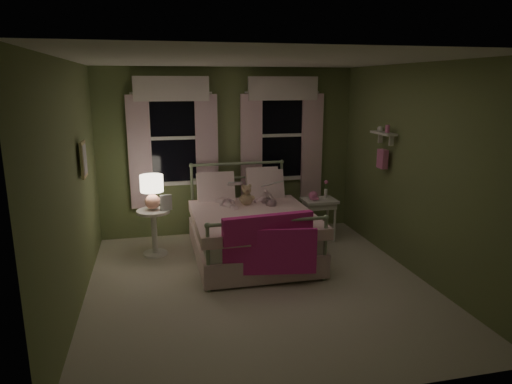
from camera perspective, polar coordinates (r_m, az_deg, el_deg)
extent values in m
plane|color=beige|center=(5.59, 0.37, -11.53)|extent=(4.20, 4.20, 0.00)
plane|color=white|center=(5.07, 0.41, 16.17)|extent=(4.20, 4.20, 0.00)
plane|color=olive|center=(7.20, -3.45, 4.98)|extent=(4.00, 0.00, 4.00)
plane|color=olive|center=(3.24, 8.96, -5.84)|extent=(4.00, 0.00, 4.00)
plane|color=olive|center=(5.11, -22.00, 0.49)|extent=(0.00, 4.20, 4.20)
plane|color=olive|center=(5.95, 19.50, 2.42)|extent=(0.00, 4.20, 4.20)
cube|color=white|center=(6.30, -0.65, -4.47)|extent=(1.44, 1.94, 0.26)
cube|color=white|center=(6.38, -0.64, -6.52)|extent=(1.54, 2.02, 0.30)
cube|color=white|center=(6.11, -0.35, -3.29)|extent=(1.58, 1.75, 0.14)
cylinder|color=#9EB793|center=(6.24, -6.88, -5.92)|extent=(0.04, 1.90, 0.04)
cylinder|color=#9EB793|center=(6.51, 5.32, -5.04)|extent=(0.04, 1.90, 0.04)
cylinder|color=#9EB793|center=(7.08, -7.95, -1.27)|extent=(0.04, 0.04, 1.15)
cylinder|color=#9EB793|center=(7.33, 3.17, -0.65)|extent=(0.04, 0.04, 1.15)
sphere|color=#9EB793|center=(6.96, -8.10, 3.31)|extent=(0.07, 0.07, 0.07)
sphere|color=#9EB793|center=(7.21, 3.23, 3.78)|extent=(0.07, 0.07, 0.07)
cylinder|color=#9EB793|center=(7.05, -2.33, 3.57)|extent=(1.42, 0.04, 0.04)
cylinder|color=#9EB793|center=(7.09, -2.32, 1.82)|extent=(1.38, 0.03, 0.03)
cylinder|color=#9EB793|center=(5.30, -6.00, -8.33)|extent=(0.04, 0.04, 0.80)
cylinder|color=#9EB793|center=(5.63, 8.62, -7.09)|extent=(0.04, 0.04, 0.80)
sphere|color=#9EB793|center=(5.16, -6.11, -4.21)|extent=(0.07, 0.07, 0.07)
sphere|color=#9EB793|center=(5.50, 8.76, -3.18)|extent=(0.07, 0.07, 0.07)
cylinder|color=#9EB793|center=(5.29, 1.57, -3.71)|extent=(1.42, 0.04, 0.04)
cube|color=white|center=(6.80, -5.04, 0.15)|extent=(0.55, 0.32, 0.57)
cube|color=white|center=(6.94, 1.19, 0.47)|extent=(0.55, 0.32, 0.57)
cube|color=white|center=(6.91, 0.79, 1.10)|extent=(0.48, 0.30, 0.51)
cube|color=#E12C8F|center=(5.31, 1.56, -4.54)|extent=(1.10, 0.22, 0.32)
cube|color=#EB2E9E|center=(5.34, 1.73, -7.52)|extent=(1.09, 0.22, 0.55)
imported|color=#F7D1DD|center=(6.54, -3.90, 1.10)|extent=(0.32, 0.24, 0.79)
imported|color=#F7D1DD|center=(6.65, 0.88, 1.00)|extent=(0.38, 0.31, 0.71)
imported|color=beige|center=(6.30, -3.54, 0.61)|extent=(0.21, 0.13, 0.26)
imported|color=beige|center=(6.42, 1.41, 0.49)|extent=(0.23, 0.19, 0.26)
sphere|color=tan|center=(6.49, -1.22, -0.90)|extent=(0.18, 0.18, 0.18)
sphere|color=tan|center=(6.44, -1.19, 0.26)|extent=(0.13, 0.13, 0.13)
sphere|color=tan|center=(6.42, -1.58, 0.72)|extent=(0.05, 0.05, 0.05)
sphere|color=tan|center=(6.44, -0.80, 0.76)|extent=(0.05, 0.05, 0.05)
sphere|color=tan|center=(6.44, -1.86, -0.83)|extent=(0.07, 0.07, 0.07)
sphere|color=tan|center=(6.47, -0.47, -0.76)|extent=(0.07, 0.07, 0.07)
sphere|color=#8C6B51|center=(6.39, -1.09, 0.11)|extent=(0.04, 0.04, 0.04)
cylinder|color=white|center=(6.47, -12.73, -2.39)|extent=(0.46, 0.46, 0.04)
cylinder|color=white|center=(6.56, -12.59, -5.00)|extent=(0.08, 0.08, 0.60)
cylinder|color=white|center=(6.66, -12.46, -7.49)|extent=(0.34, 0.34, 0.03)
sphere|color=#FFAD96|center=(6.43, -12.80, -1.19)|extent=(0.21, 0.21, 0.21)
cylinder|color=pink|center=(6.40, -12.85, -0.15)|extent=(0.03, 0.03, 0.13)
cylinder|color=#FFEAC6|center=(6.37, -12.92, 1.07)|extent=(0.31, 0.31, 0.23)
imported|color=beige|center=(6.39, -11.85, -2.29)|extent=(0.20, 0.25, 0.02)
cube|color=white|center=(6.96, 7.92, -1.06)|extent=(0.50, 0.40, 0.04)
cube|color=white|center=(6.98, 7.90, -1.62)|extent=(0.44, 0.34, 0.08)
cylinder|color=white|center=(6.85, 6.70, -4.06)|extent=(0.04, 0.04, 0.60)
cylinder|color=white|center=(6.99, 9.81, -3.81)|extent=(0.04, 0.04, 0.60)
cylinder|color=white|center=(7.12, 5.90, -3.35)|extent=(0.04, 0.04, 0.60)
cylinder|color=white|center=(7.25, 8.90, -3.13)|extent=(0.04, 0.04, 0.60)
sphere|color=pink|center=(6.91, 7.16, -0.47)|extent=(0.14, 0.14, 0.14)
cube|color=pink|center=(6.83, 7.42, -0.81)|extent=(0.11, 0.06, 0.04)
cylinder|color=white|center=(7.03, 8.72, -0.19)|extent=(0.05, 0.05, 0.14)
cylinder|color=#4C7F3F|center=(7.00, 8.75, 0.68)|extent=(0.01, 0.01, 0.12)
sphere|color=pink|center=(6.99, 8.77, 1.24)|extent=(0.06, 0.06, 0.06)
cube|color=black|center=(7.07, -10.31, 6.67)|extent=(0.76, 0.02, 1.35)
cube|color=white|center=(7.00, -10.55, 12.34)|extent=(0.84, 0.05, 0.06)
cube|color=white|center=(7.16, -10.07, 1.08)|extent=(0.84, 0.05, 0.06)
cube|color=white|center=(7.04, -13.58, 6.48)|extent=(0.06, 0.05, 1.40)
cube|color=white|center=(7.08, -7.05, 6.79)|extent=(0.06, 0.05, 1.40)
cube|color=white|center=(7.05, -10.31, 6.65)|extent=(0.76, 0.04, 0.05)
cube|color=white|center=(7.03, -14.31, 4.78)|extent=(0.34, 0.06, 1.70)
cube|color=silver|center=(7.07, -6.16, 5.17)|extent=(0.34, 0.06, 1.70)
cube|color=white|center=(6.94, -10.54, 12.58)|extent=(1.10, 0.08, 0.36)
cylinder|color=white|center=(6.98, -10.53, 12.09)|extent=(1.20, 0.03, 0.03)
cube|color=black|center=(7.34, 3.15, 7.11)|extent=(0.76, 0.02, 1.35)
cube|color=white|center=(7.28, 3.27, 12.58)|extent=(0.84, 0.05, 0.06)
cube|color=white|center=(7.43, 3.12, 1.72)|extent=(0.84, 0.05, 0.06)
cube|color=white|center=(7.22, 0.12, 7.02)|extent=(0.06, 0.05, 1.40)
cube|color=white|center=(7.44, 6.18, 7.14)|extent=(0.06, 0.05, 1.40)
cube|color=white|center=(7.32, 3.19, 7.09)|extent=(0.76, 0.04, 0.05)
cube|color=silver|center=(7.18, -0.58, 5.38)|extent=(0.34, 0.06, 1.70)
cube|color=silver|center=(7.46, 6.98, 5.58)|extent=(0.34, 0.06, 1.70)
cube|color=white|center=(7.22, 3.42, 12.80)|extent=(1.10, 0.08, 0.36)
cylinder|color=white|center=(7.25, 3.32, 12.33)|extent=(1.20, 0.03, 0.03)
cube|color=white|center=(6.44, 15.64, 7.08)|extent=(0.15, 0.50, 0.03)
cube|color=white|center=(6.33, 16.56, 6.20)|extent=(0.06, 0.03, 0.14)
cube|color=white|center=(6.60, 15.29, 6.55)|extent=(0.06, 0.03, 0.14)
cylinder|color=pink|center=(6.34, 16.11, 7.60)|extent=(0.06, 0.06, 0.10)
sphere|color=white|center=(6.52, 15.25, 7.62)|extent=(0.08, 0.08, 0.08)
cube|color=pink|center=(6.49, 15.53, 4.01)|extent=(0.08, 0.18, 0.26)
cube|color=beige|center=(5.65, -20.77, 3.83)|extent=(0.03, 0.32, 0.42)
cube|color=silver|center=(5.65, -20.62, 3.84)|extent=(0.01, 0.25, 0.34)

